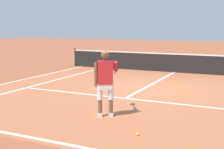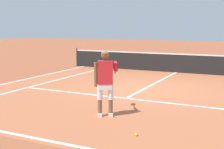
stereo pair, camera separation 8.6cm
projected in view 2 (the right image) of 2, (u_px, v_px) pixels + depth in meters
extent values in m
plane|color=#9E5133|center=(145.00, 89.00, 11.64)|extent=(80.00, 80.00, 0.00)
cube|color=#B2603D|center=(138.00, 92.00, 11.05)|extent=(10.98, 10.96, 0.00)
cube|color=white|center=(45.00, 140.00, 6.36)|extent=(10.98, 0.10, 0.01)
cube|color=white|center=(126.00, 98.00, 10.06)|extent=(8.23, 0.10, 0.01)
cube|color=white|center=(156.00, 83.00, 12.90)|extent=(0.10, 6.40, 0.01)
cube|color=white|center=(46.00, 83.00, 12.83)|extent=(0.10, 10.56, 0.01)
cube|color=white|center=(20.00, 80.00, 13.43)|extent=(0.10, 10.56, 0.01)
cylinder|color=#333338|center=(77.00, 57.00, 18.23)|extent=(0.08, 0.08, 1.07)
cube|color=black|center=(176.00, 64.00, 15.67)|extent=(11.84, 0.02, 0.91)
cube|color=white|center=(177.00, 54.00, 15.60)|extent=(11.84, 0.03, 0.06)
cube|color=white|center=(100.00, 114.00, 8.08)|extent=(0.24, 0.30, 0.09)
cube|color=white|center=(111.00, 114.00, 8.10)|extent=(0.24, 0.30, 0.09)
cylinder|color=brown|center=(100.00, 106.00, 8.01)|extent=(0.11, 0.11, 0.36)
cylinder|color=silver|center=(100.00, 92.00, 7.95)|extent=(0.14, 0.14, 0.41)
cylinder|color=brown|center=(111.00, 106.00, 8.03)|extent=(0.11, 0.11, 0.36)
cylinder|color=silver|center=(111.00, 92.00, 7.97)|extent=(0.14, 0.14, 0.41)
cube|color=silver|center=(105.00, 85.00, 7.93)|extent=(0.39, 0.34, 0.20)
cube|color=red|center=(105.00, 72.00, 7.88)|extent=(0.44, 0.38, 0.60)
cylinder|color=brown|center=(96.00, 74.00, 7.87)|extent=(0.09, 0.09, 0.62)
cylinder|color=red|center=(115.00, 66.00, 7.97)|extent=(0.21, 0.27, 0.29)
cylinder|color=brown|center=(116.00, 70.00, 8.20)|extent=(0.21, 0.29, 0.14)
sphere|color=brown|center=(105.00, 55.00, 7.82)|extent=(0.21, 0.21, 0.21)
ellipsoid|color=olive|center=(105.00, 53.00, 7.80)|extent=(0.27, 0.27, 0.12)
cylinder|color=#232326|center=(116.00, 70.00, 8.42)|extent=(0.13, 0.19, 0.03)
cylinder|color=#1E479E|center=(116.00, 69.00, 8.57)|extent=(0.07, 0.10, 0.02)
torus|color=#1E479E|center=(115.00, 69.00, 8.75)|extent=(0.17, 0.27, 0.30)
cylinder|color=silver|center=(115.00, 69.00, 8.75)|extent=(0.13, 0.22, 0.25)
sphere|color=#CCE02D|center=(136.00, 134.00, 6.61)|extent=(0.07, 0.07, 0.07)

